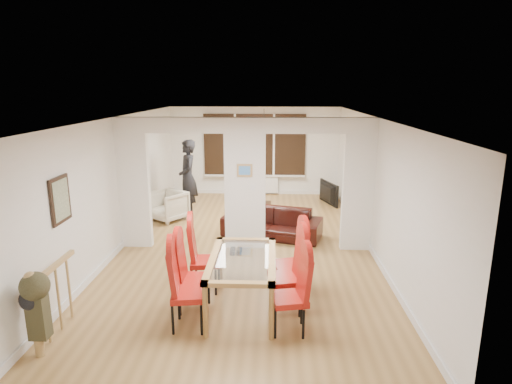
# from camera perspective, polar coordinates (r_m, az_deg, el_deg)

# --- Properties ---
(floor) EXTENTS (5.00, 9.00, 0.01)m
(floor) POSITION_cam_1_polar(r_m,az_deg,el_deg) (8.74, -1.42, -7.33)
(floor) COLOR olive
(floor) RESTS_ON ground
(room_walls) EXTENTS (5.00, 9.00, 2.60)m
(room_walls) POSITION_cam_1_polar(r_m,az_deg,el_deg) (8.36, -1.47, 1.01)
(room_walls) COLOR silver
(room_walls) RESTS_ON floor
(divider_wall) EXTENTS (5.00, 0.18, 2.60)m
(divider_wall) POSITION_cam_1_polar(r_m,az_deg,el_deg) (8.36, -1.47, 1.01)
(divider_wall) COLOR white
(divider_wall) RESTS_ON floor
(bay_window_blinds) EXTENTS (3.00, 0.08, 1.80)m
(bay_window_blinds) POSITION_cam_1_polar(r_m,az_deg,el_deg) (12.70, -0.19, 6.32)
(bay_window_blinds) COLOR black
(bay_window_blinds) RESTS_ON room_walls
(radiator) EXTENTS (1.40, 0.08, 0.50)m
(radiator) POSITION_cam_1_polar(r_m,az_deg,el_deg) (12.87, -0.20, 1.00)
(radiator) COLOR white
(radiator) RESTS_ON floor
(pendant_light) EXTENTS (0.36, 0.36, 0.36)m
(pendant_light) POSITION_cam_1_polar(r_m,az_deg,el_deg) (11.49, 1.08, 8.79)
(pendant_light) COLOR orange
(pendant_light) RESTS_ON room_walls
(stair_newel) EXTENTS (0.40, 1.20, 1.10)m
(stair_newel) POSITION_cam_1_polar(r_m,az_deg,el_deg) (6.24, -25.13, -12.24)
(stair_newel) COLOR #A6834C
(stair_newel) RESTS_ON floor
(wall_poster) EXTENTS (0.04, 0.52, 0.67)m
(wall_poster) POSITION_cam_1_polar(r_m,az_deg,el_deg) (6.66, -24.64, -0.95)
(wall_poster) COLOR gray
(wall_poster) RESTS_ON room_walls
(pillar_photo) EXTENTS (0.30, 0.03, 0.25)m
(pillar_photo) POSITION_cam_1_polar(r_m,az_deg,el_deg) (8.21, -1.53, 2.90)
(pillar_photo) COLOR #4C8CD8
(pillar_photo) RESTS_ON divider_wall
(dining_table) EXTENTS (0.94, 1.68, 0.79)m
(dining_table) POSITION_cam_1_polar(r_m,az_deg,el_deg) (6.33, -1.80, -12.01)
(dining_table) COLOR olive
(dining_table) RESTS_ON floor
(dining_chair_la) EXTENTS (0.51, 0.51, 1.14)m
(dining_chair_la) POSITION_cam_1_polar(r_m,az_deg,el_deg) (5.85, -8.94, -12.52)
(dining_chair_la) COLOR maroon
(dining_chair_la) RESTS_ON floor
(dining_chair_lb) EXTENTS (0.45, 0.45, 1.10)m
(dining_chair_lb) POSITION_cam_1_polar(r_m,az_deg,el_deg) (6.28, -8.28, -10.81)
(dining_chair_lb) COLOR maroon
(dining_chair_lb) RESTS_ON floor
(dining_chair_lc) EXTENTS (0.49, 0.49, 1.13)m
(dining_chair_lc) POSITION_cam_1_polar(r_m,az_deg,el_deg) (6.84, -6.81, -8.53)
(dining_chair_lc) COLOR maroon
(dining_chair_lc) RESTS_ON floor
(dining_chair_ra) EXTENTS (0.52, 0.52, 1.10)m
(dining_chair_ra) POSITION_cam_1_polar(r_m,az_deg,el_deg) (5.73, 4.46, -13.24)
(dining_chair_ra) COLOR maroon
(dining_chair_ra) RESTS_ON floor
(dining_chair_rb) EXTENTS (0.55, 0.55, 1.16)m
(dining_chair_rb) POSITION_cam_1_polar(r_m,az_deg,el_deg) (6.21, 4.04, -10.68)
(dining_chair_rb) COLOR maroon
(dining_chair_rb) RESTS_ON floor
(dining_chair_rc) EXTENTS (0.54, 0.54, 1.11)m
(dining_chair_rc) POSITION_cam_1_polar(r_m,az_deg,el_deg) (6.69, 4.39, -9.06)
(dining_chair_rc) COLOR maroon
(dining_chair_rc) RESTS_ON floor
(sofa) EXTENTS (2.24, 1.36, 0.61)m
(sofa) POSITION_cam_1_polar(r_m,az_deg,el_deg) (9.26, 2.13, -4.11)
(sofa) COLOR black
(sofa) RESTS_ON floor
(armchair) EXTENTS (1.07, 1.08, 0.71)m
(armchair) POSITION_cam_1_polar(r_m,az_deg,el_deg) (10.59, -11.69, -1.80)
(armchair) COLOR #BFB6A1
(armchair) RESTS_ON floor
(person) EXTENTS (0.81, 0.66, 1.91)m
(person) POSITION_cam_1_polar(r_m,az_deg,el_deg) (10.80, -9.05, 1.88)
(person) COLOR black
(person) RESTS_ON floor
(television) EXTENTS (1.05, 0.48, 0.61)m
(television) POSITION_cam_1_polar(r_m,az_deg,el_deg) (11.96, 9.21, -0.14)
(television) COLOR black
(television) RESTS_ON floor
(coffee_table) EXTENTS (0.96, 0.50, 0.22)m
(coffee_table) POSITION_cam_1_polar(r_m,az_deg,el_deg) (11.18, -0.42, -2.00)
(coffee_table) COLOR black
(coffee_table) RESTS_ON floor
(bottle) EXTENTS (0.06, 0.06, 0.26)m
(bottle) POSITION_cam_1_polar(r_m,az_deg,el_deg) (11.04, -0.39, -0.92)
(bottle) COLOR #143F19
(bottle) RESTS_ON coffee_table
(bowl) EXTENTS (0.21, 0.21, 0.05)m
(bowl) POSITION_cam_1_polar(r_m,az_deg,el_deg) (11.13, -1.52, -1.35)
(bowl) COLOR black
(bowl) RESTS_ON coffee_table
(shoes) EXTENTS (0.22, 0.24, 0.09)m
(shoes) POSITION_cam_1_polar(r_m,az_deg,el_deg) (8.39, -2.68, -7.94)
(shoes) COLOR black
(shoes) RESTS_ON floor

